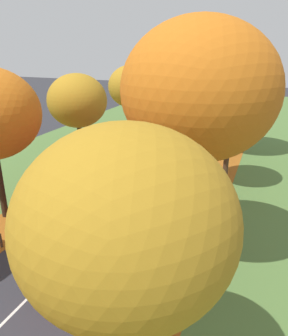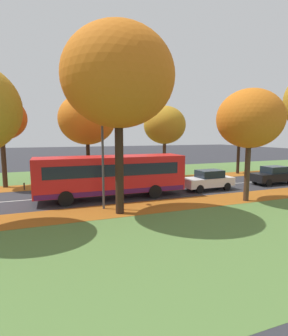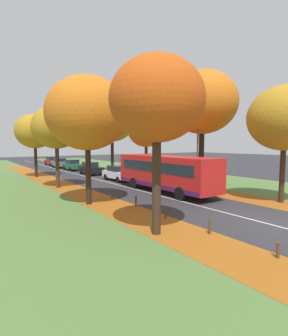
# 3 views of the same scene
# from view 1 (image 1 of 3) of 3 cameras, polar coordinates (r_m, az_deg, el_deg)

# --- Properties ---
(grass_verge_left) EXTENTS (12.00, 90.00, 0.01)m
(grass_verge_left) POSITION_cam_1_polar(r_m,az_deg,el_deg) (30.31, -14.28, 2.27)
(grass_verge_left) COLOR #517538
(grass_verge_left) RESTS_ON ground
(leaf_litter_left) EXTENTS (2.80, 60.00, 0.00)m
(leaf_litter_left) POSITION_cam_1_polar(r_m,az_deg,el_deg) (23.22, -13.39, -3.36)
(leaf_litter_left) COLOR #9E5619
(leaf_litter_left) RESTS_ON grass_verge_left
(grass_verge_right) EXTENTS (12.00, 90.00, 0.01)m
(grass_verge_right) POSITION_cam_1_polar(r_m,az_deg,el_deg) (25.05, 22.73, -2.67)
(grass_verge_right) COLOR #517538
(grass_verge_right) RESTS_ON ground
(leaf_litter_right) EXTENTS (2.80, 60.00, 0.00)m
(leaf_litter_right) POSITION_cam_1_polar(r_m,az_deg,el_deg) (19.84, 9.37, -7.37)
(leaf_litter_right) COLOR #9E5619
(leaf_litter_right) RESTS_ON grass_verge_right
(road_centre_line) EXTENTS (0.12, 80.00, 0.01)m
(road_centre_line) POSITION_cam_1_polar(r_m,az_deg,el_deg) (26.24, 2.41, 0.03)
(road_centre_line) COLOR silver
(road_centre_line) RESTS_ON ground
(tree_left_mid) EXTENTS (4.29, 4.29, 7.39)m
(tree_left_mid) POSITION_cam_1_polar(r_m,az_deg,el_deg) (24.55, -11.54, 11.36)
(tree_left_mid) COLOR #422D1E
(tree_left_mid) RESTS_ON ground
(tree_left_far) EXTENTS (4.50, 4.50, 7.50)m
(tree_left_far) POSITION_cam_1_polar(r_m,az_deg,el_deg) (32.56, -2.19, 13.98)
(tree_left_far) COLOR black
(tree_left_far) RESTS_ON ground
(tree_right_nearest) EXTENTS (4.81, 4.81, 7.85)m
(tree_right_nearest) POSITION_cam_1_polar(r_m,az_deg,el_deg) (7.10, -3.07, -9.66)
(tree_right_nearest) COLOR #382619
(tree_right_nearest) RESTS_ON ground
(tree_right_near) EXTENTS (6.12, 6.12, 10.35)m
(tree_right_near) POSITION_cam_1_polar(r_m,az_deg,el_deg) (13.12, 9.62, 13.03)
(tree_right_near) COLOR black
(tree_right_near) RESTS_ON ground
(tree_right_mid) EXTENTS (4.31, 4.31, 7.48)m
(tree_right_mid) POSITION_cam_1_polar(r_m,az_deg,el_deg) (22.01, 14.96, 10.24)
(tree_right_mid) COLOR #422D1E
(tree_right_mid) RESTS_ON ground
(tree_right_far) EXTENTS (6.29, 6.29, 9.94)m
(tree_right_far) POSITION_cam_1_polar(r_m,az_deg,el_deg) (29.52, 16.62, 15.68)
(tree_right_far) COLOR black
(tree_right_far) RESTS_ON ground
(bollard_fourth) EXTENTS (0.12, 0.12, 0.73)m
(bollard_fourth) POSITION_cam_1_polar(r_m,az_deg,el_deg) (17.65, -23.67, -11.49)
(bollard_fourth) COLOR #4C3823
(bollard_fourth) RESTS_ON ground
(bollard_fifth) EXTENTS (0.12, 0.12, 0.61)m
(bollard_fifth) POSITION_cam_1_polar(r_m,az_deg,el_deg) (19.60, -17.75, -7.55)
(bollard_fifth) COLOR #4C3823
(bollard_fifth) RESTS_ON ground
(streetlamp_right) EXTENTS (1.89, 0.28, 6.00)m
(streetlamp_right) POSITION_cam_1_polar(r_m,az_deg,el_deg) (13.91, 1.84, -2.66)
(streetlamp_right) COLOR #47474C
(streetlamp_right) RESTS_ON ground
(bus) EXTENTS (2.77, 10.43, 2.98)m
(bus) POSITION_cam_1_polar(r_m,az_deg,el_deg) (16.52, -4.50, -6.58)
(bus) COLOR red
(bus) RESTS_ON ground
(car_white_lead) EXTENTS (1.87, 4.24, 1.62)m
(car_white_lead) POSITION_cam_1_polar(r_m,az_deg,el_deg) (23.72, 4.23, -0.20)
(car_white_lead) COLOR silver
(car_white_lead) RESTS_ON ground
(car_black_following) EXTENTS (1.83, 4.22, 1.62)m
(car_black_following) POSITION_cam_1_polar(r_m,az_deg,el_deg) (30.21, 8.07, 4.26)
(car_black_following) COLOR black
(car_black_following) RESTS_ON ground
(car_green_third_in_line) EXTENTS (1.88, 4.25, 1.62)m
(car_green_third_in_line) POSITION_cam_1_polar(r_m,az_deg,el_deg) (36.46, 10.54, 6.96)
(car_green_third_in_line) COLOR #1E6038
(car_green_third_in_line) RESTS_ON ground
(car_grey_fourth_in_line) EXTENTS (1.86, 4.24, 1.62)m
(car_grey_fourth_in_line) POSITION_cam_1_polar(r_m,az_deg,el_deg) (41.58, 11.65, 8.56)
(car_grey_fourth_in_line) COLOR slate
(car_grey_fourth_in_line) RESTS_ON ground
(car_red_trailing) EXTENTS (1.90, 4.26, 1.62)m
(car_red_trailing) POSITION_cam_1_polar(r_m,az_deg,el_deg) (47.05, 13.40, 9.81)
(car_red_trailing) COLOR #B21919
(car_red_trailing) RESTS_ON ground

